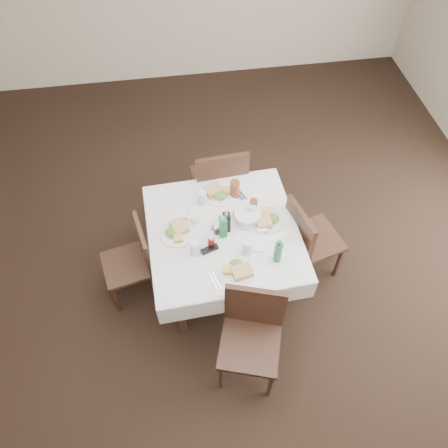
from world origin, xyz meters
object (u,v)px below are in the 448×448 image
at_px(water_s, 247,247).
at_px(water_e, 251,210).
at_px(chair_south, 252,329).
at_px(chair_east, 307,237).
at_px(chair_north, 220,181).
at_px(oil_cruet_green, 223,226).
at_px(dining_table, 223,237).
at_px(chair_west, 135,258).
at_px(water_n, 202,198).
at_px(bread_basket, 247,216).
at_px(water_w, 195,247).
at_px(coffee_mug, 195,220).
at_px(green_bottle, 278,252).
at_px(ketchup_bottle, 211,241).
at_px(oil_cruet_dark, 226,221).

xyz_separation_m(water_s, water_e, (0.10, 0.37, -0.01)).
distance_m(water_s, water_e, 0.38).
relative_size(chair_south, chair_east, 1.03).
relative_size(chair_north, water_e, 8.32).
distance_m(chair_east, oil_cruet_green, 0.83).
relative_size(water_s, oil_cruet_green, 0.55).
bearing_deg(oil_cruet_green, chair_north, 83.48).
relative_size(dining_table, chair_west, 1.51).
xyz_separation_m(dining_table, water_e, (0.25, 0.13, 0.15)).
distance_m(water_n, bread_basket, 0.41).
xyz_separation_m(dining_table, water_w, (-0.25, -0.18, 0.16)).
height_order(bread_basket, coffee_mug, coffee_mug).
xyz_separation_m(chair_south, green_bottle, (0.27, 0.44, 0.33)).
height_order(oil_cruet_green, ketchup_bottle, oil_cruet_green).
height_order(dining_table, chair_east, chair_east).
relative_size(chair_east, oil_cruet_green, 3.49).
xyz_separation_m(chair_north, water_n, (-0.21, -0.40, 0.26)).
height_order(chair_south, ketchup_bottle, chair_south).
relative_size(chair_south, water_w, 6.80).
relative_size(chair_south, ketchup_bottle, 7.87).
bearing_deg(water_e, ketchup_bottle, -145.35).
relative_size(dining_table, water_w, 9.16).
bearing_deg(water_w, green_bottle, -14.46).
xyz_separation_m(dining_table, oil_cruet_green, (-0.01, -0.04, 0.20)).
distance_m(chair_north, oil_cruet_dark, 0.77).
bearing_deg(water_w, ketchup_bottle, 20.64).
distance_m(chair_west, water_e, 1.07).
xyz_separation_m(water_s, coffee_mug, (-0.36, 0.36, -0.03)).
xyz_separation_m(bread_basket, green_bottle, (0.16, -0.43, 0.07)).
distance_m(water_e, oil_cruet_dark, 0.26).
xyz_separation_m(dining_table, chair_south, (0.10, -0.78, -0.14)).
bearing_deg(bread_basket, water_s, -100.65).
bearing_deg(dining_table, oil_cruet_dark, 16.52).
xyz_separation_m(chair_west, coffee_mug, (0.55, 0.08, 0.32)).
bearing_deg(coffee_mug, ketchup_bottle, -68.48).
bearing_deg(chair_south, dining_table, 97.35).
bearing_deg(bread_basket, water_w, -149.81).
bearing_deg(chair_east, oil_cruet_green, -177.41).
bearing_deg(water_n, chair_north, 62.91).
bearing_deg(green_bottle, chair_east, 41.96).
bearing_deg(oil_cruet_dark, bread_basket, 23.65).
height_order(chair_east, coffee_mug, chair_east).
bearing_deg(green_bottle, water_s, 155.97).
bearing_deg(coffee_mug, water_w, -96.74).
xyz_separation_m(chair_east, ketchup_bottle, (-0.85, -0.12, 0.30)).
bearing_deg(water_n, chair_west, -156.31).
height_order(chair_north, green_bottle, chair_north).
bearing_deg(coffee_mug, oil_cruet_dark, -24.47).
xyz_separation_m(water_n, coffee_mug, (-0.08, -0.19, -0.03)).
xyz_separation_m(chair_north, bread_basket, (0.14, -0.63, 0.23)).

